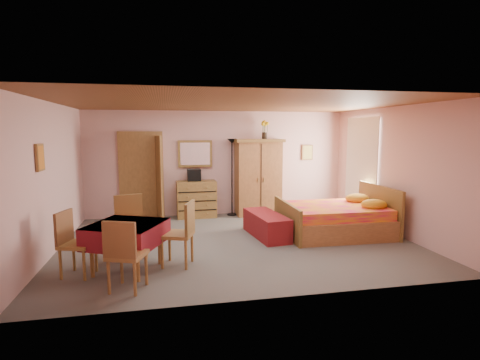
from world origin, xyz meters
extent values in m
plane|color=#5E5A53|center=(0.00, 0.00, 0.00)|extent=(6.50, 6.50, 0.00)
plane|color=brown|center=(0.00, 0.00, 2.60)|extent=(6.50, 6.50, 0.00)
cube|color=#D7A29C|center=(0.00, 2.50, 1.30)|extent=(6.50, 0.10, 2.60)
cube|color=#D7A29C|center=(0.00, -2.50, 1.30)|extent=(6.50, 0.10, 2.60)
cube|color=#D7A29C|center=(-3.25, 0.00, 1.30)|extent=(0.10, 5.00, 2.60)
cube|color=#D7A29C|center=(3.25, 0.00, 1.30)|extent=(0.10, 5.00, 2.60)
cube|color=#9E6B35|center=(-1.90, 2.47, 1.02)|extent=(1.06, 0.12, 2.15)
cube|color=white|center=(3.21, 1.20, 1.45)|extent=(0.08, 1.40, 1.95)
cube|color=orange|center=(-3.22, -0.60, 1.70)|extent=(0.04, 0.32, 0.42)
cube|color=#D8BF59|center=(2.35, 2.47, 1.55)|extent=(0.30, 0.04, 0.40)
cube|color=olive|center=(-0.60, 2.23, 0.45)|extent=(0.95, 0.49, 0.90)
cube|color=white|center=(-0.60, 2.44, 1.55)|extent=(0.84, 0.06, 0.66)
cube|color=black|center=(-0.65, 2.26, 1.04)|extent=(0.33, 0.25, 0.30)
cube|color=black|center=(0.30, 2.29, 0.96)|extent=(0.33, 0.33, 1.92)
cube|color=#985F33|center=(0.95, 2.20, 0.95)|extent=(1.24, 0.67, 1.91)
cube|color=yellow|center=(1.13, 2.26, 2.14)|extent=(0.20, 0.20, 0.46)
cube|color=#E2164E|center=(2.04, 0.15, 0.49)|extent=(2.14, 1.70, 0.98)
cube|color=maroon|center=(0.63, 0.25, 0.23)|extent=(0.67, 1.44, 0.46)
cube|color=maroon|center=(-1.93, -1.13, 0.36)|extent=(1.31, 1.31, 0.73)
cube|color=#9E6835|center=(-1.86, -1.86, 0.49)|extent=(0.57, 0.57, 0.98)
cube|color=olive|center=(-1.91, -0.50, 0.52)|extent=(0.58, 0.58, 1.03)
cube|color=#AF7B3B|center=(-2.61, -1.21, 0.48)|extent=(0.54, 0.54, 0.96)
cube|color=#A16E36|center=(-1.18, -1.06, 0.51)|extent=(0.58, 0.58, 1.02)
camera|label=1|loc=(-1.35, -6.83, 2.09)|focal=28.00mm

